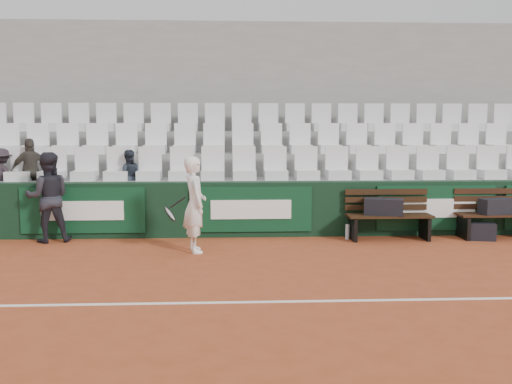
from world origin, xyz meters
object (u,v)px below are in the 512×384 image
bench_left (389,227)px  ball_kid (48,197)px  bench_right (499,226)px  tennis_player (195,204)px  sports_bag_left (384,207)px  spectator_a (1,152)px  spectator_b (30,147)px  sports_bag_right (497,206)px  water_bottle_far (469,234)px  water_bottle_near (347,232)px  sports_bag_ground (480,231)px  spectator_c (128,153)px

bench_left → ball_kid: bearing=179.1°
bench_right → tennis_player: bearing=-171.0°
bench_left → sports_bag_left: (-0.11, -0.01, 0.37)m
sports_bag_left → spectator_a: bearing=172.0°
sports_bag_left → ball_kid: size_ratio=0.43×
bench_right → tennis_player: tennis_player is taller
bench_left → spectator_b: bearing=171.6°
sports_bag_left → spectator_b: 6.60m
bench_right → spectator_a: 9.25m
bench_left → sports_bag_right: bearing=-0.3°
water_bottle_far → tennis_player: size_ratio=0.16×
water_bottle_near → spectator_b: size_ratio=0.22×
tennis_player → sports_bag_ground: bearing=8.4°
bench_left → spectator_c: bearing=168.5°
spectator_b → bench_left: bearing=151.1°
sports_bag_left → spectator_a: size_ratio=0.64×
sports_bag_right → tennis_player: bearing=-171.3°
ball_kid → spectator_b: size_ratio=1.27×
sports_bag_left → spectator_a: 7.12m
water_bottle_far → tennis_player: bearing=-172.1°
bench_right → spectator_b: spectator_b is taller
tennis_player → spectator_a: (-3.70, 1.79, 0.76)m
ball_kid → spectator_c: spectator_c is taller
bench_left → sports_bag_right: sports_bag_right is taller
bench_left → water_bottle_far: size_ratio=5.90×
bench_left → tennis_player: 3.54m
bench_right → ball_kid: 8.03m
bench_left → spectator_b: 6.77m
spectator_b → spectator_c: spectator_b is taller
spectator_b → sports_bag_left: bearing=150.9°
sports_bag_right → spectator_c: (-6.69, 0.98, 0.92)m
sports_bag_ground → ball_kid: ball_kid is taller
sports_bag_ground → water_bottle_far: (-0.23, -0.07, -0.03)m
spectator_c → sports_bag_ground: bearing=158.7°
bench_right → tennis_player: size_ratio=0.97×
ball_kid → spectator_c: 1.68m
water_bottle_near → spectator_c: (-4.01, 0.90, 1.38)m
tennis_player → sports_bag_right: bearing=8.7°
tennis_player → spectator_b: spectator_b is taller
ball_kid → spectator_b: spectator_b is taller
sports_bag_ground → water_bottle_near: (-2.35, 0.16, -0.02)m
spectator_b → spectator_a: bearing=-20.5°
sports_bag_right → bench_left: bearing=179.7°
sports_bag_right → spectator_a: size_ratio=0.56×
sports_bag_left → water_bottle_far: (1.50, -0.15, -0.47)m
sports_bag_right → spectator_c: bearing=171.7°
sports_bag_left → water_bottle_far: size_ratio=2.65×
water_bottle_near → tennis_player: (-2.67, -0.90, 0.63)m
spectator_c → water_bottle_near: bearing=155.5°
bench_left → spectator_c: spectator_c is taller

